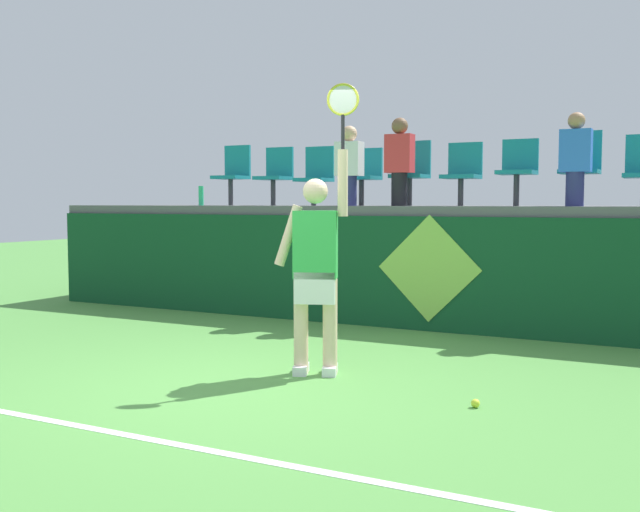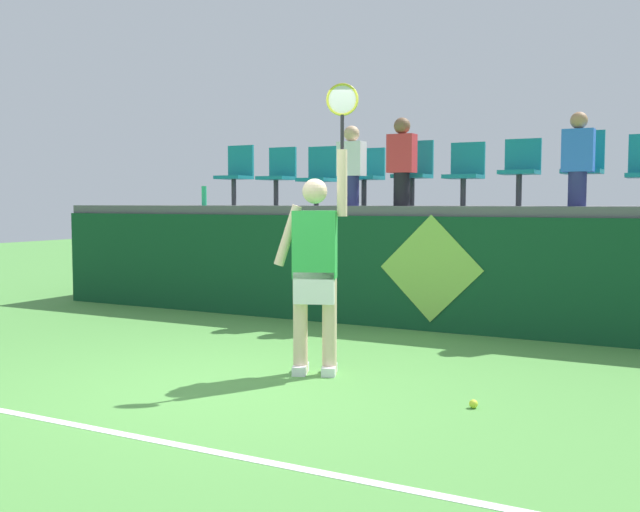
# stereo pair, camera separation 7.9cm
# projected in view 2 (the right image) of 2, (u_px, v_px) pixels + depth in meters

# --- Properties ---
(ground_plane) EXTENTS (40.00, 40.00, 0.00)m
(ground_plane) POSITION_uv_depth(u_px,v_px,m) (234.00, 388.00, 6.00)
(ground_plane) COLOR #519342
(court_back_wall) EXTENTS (10.55, 0.20, 1.36)m
(court_back_wall) POSITION_uv_depth(u_px,v_px,m) (391.00, 272.00, 8.94)
(court_back_wall) COLOR #0F4223
(court_back_wall) RESTS_ON ground_plane
(spectator_platform) EXTENTS (10.55, 3.01, 0.12)m
(spectator_platform) POSITION_uv_depth(u_px,v_px,m) (431.00, 210.00, 10.17)
(spectator_platform) COLOR #56565B
(spectator_platform) RESTS_ON court_back_wall
(court_baseline_stripe) EXTENTS (9.50, 0.08, 0.01)m
(court_baseline_stripe) POSITION_uv_depth(u_px,v_px,m) (120.00, 433.00, 4.83)
(court_baseline_stripe) COLOR white
(court_baseline_stripe) RESTS_ON ground_plane
(tennis_player) EXTENTS (0.72, 0.38, 2.56)m
(tennis_player) POSITION_uv_depth(u_px,v_px,m) (316.00, 265.00, 6.44)
(tennis_player) COLOR white
(tennis_player) RESTS_ON ground_plane
(tennis_ball) EXTENTS (0.07, 0.07, 0.07)m
(tennis_ball) POSITION_uv_depth(u_px,v_px,m) (473.00, 404.00, 5.42)
(tennis_ball) COLOR #D1E533
(tennis_ball) RESTS_ON ground_plane
(water_bottle) EXTENTS (0.07, 0.07, 0.28)m
(water_bottle) POSITION_uv_depth(u_px,v_px,m) (204.00, 196.00, 10.36)
(water_bottle) COLOR #26B272
(water_bottle) RESTS_ON spectator_platform
(stadium_chair_0) EXTENTS (0.44, 0.42, 0.89)m
(stadium_chair_0) POSITION_uv_depth(u_px,v_px,m) (237.00, 172.00, 10.84)
(stadium_chair_0) COLOR #38383D
(stadium_chair_0) RESTS_ON spectator_platform
(stadium_chair_1) EXTENTS (0.44, 0.42, 0.84)m
(stadium_chair_1) POSITION_uv_depth(u_px,v_px,m) (279.00, 173.00, 10.50)
(stadium_chair_1) COLOR #38383D
(stadium_chair_1) RESTS_ON spectator_platform
(stadium_chair_2) EXTENTS (0.44, 0.42, 0.83)m
(stadium_chair_2) POSITION_uv_depth(u_px,v_px,m) (319.00, 174.00, 10.20)
(stadium_chair_2) COLOR #38383D
(stadium_chair_2) RESTS_ON spectator_platform
(stadium_chair_3) EXTENTS (0.44, 0.42, 0.78)m
(stadium_chair_3) POSITION_uv_depth(u_px,v_px,m) (366.00, 173.00, 9.85)
(stadium_chair_3) COLOR #38383D
(stadium_chair_3) RESTS_ON spectator_platform
(stadium_chair_4) EXTENTS (0.44, 0.42, 0.85)m
(stadium_chair_4) POSITION_uv_depth(u_px,v_px,m) (414.00, 170.00, 9.54)
(stadium_chair_4) COLOR #38383D
(stadium_chair_4) RESTS_ON spectator_platform
(stadium_chair_5) EXTENTS (0.44, 0.42, 0.81)m
(stadium_chair_5) POSITION_uv_depth(u_px,v_px,m) (465.00, 171.00, 9.22)
(stadium_chair_5) COLOR #38383D
(stadium_chair_5) RESTS_ON spectator_platform
(stadium_chair_6) EXTENTS (0.44, 0.42, 0.83)m
(stadium_chair_6) POSITION_uv_depth(u_px,v_px,m) (521.00, 167.00, 8.90)
(stadium_chair_6) COLOR #38383D
(stadium_chair_6) RESTS_ON spectator_platform
(stadium_chair_7) EXTENTS (0.44, 0.42, 0.89)m
(stadium_chair_7) POSITION_uv_depth(u_px,v_px,m) (583.00, 164.00, 8.56)
(stadium_chair_7) COLOR #38383D
(stadium_chair_7) RESTS_ON spectator_platform
(spectator_0) EXTENTS (0.34, 0.20, 1.06)m
(spectator_0) POSITION_uv_depth(u_px,v_px,m) (578.00, 158.00, 8.19)
(spectator_0) COLOR navy
(spectator_0) RESTS_ON spectator_platform
(spectator_1) EXTENTS (0.34, 0.21, 1.10)m
(spectator_1) POSITION_uv_depth(u_px,v_px,m) (402.00, 160.00, 9.14)
(spectator_1) COLOR black
(spectator_1) RESTS_ON spectator_platform
(spectator_2) EXTENTS (0.34, 0.21, 1.03)m
(spectator_2) POSITION_uv_depth(u_px,v_px,m) (351.00, 164.00, 9.43)
(spectator_2) COLOR navy
(spectator_2) RESTS_ON spectator_platform
(wall_signage_mount) EXTENTS (1.27, 0.01, 1.39)m
(wall_signage_mount) POSITION_uv_depth(u_px,v_px,m) (430.00, 331.00, 8.65)
(wall_signage_mount) COLOR #0F4223
(wall_signage_mount) RESTS_ON ground_plane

